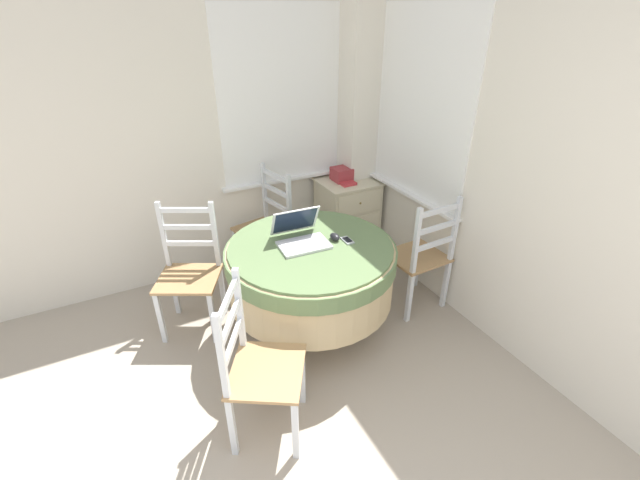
{
  "coord_description": "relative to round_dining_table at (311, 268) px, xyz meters",
  "views": [
    {
      "loc": [
        -0.06,
        -0.2,
        2.18
      ],
      "look_at": [
        1.2,
        2.24,
        0.66
      ],
      "focal_mm": 24.0,
      "sensor_mm": 36.0,
      "label": 1
    }
  ],
  "objects": [
    {
      "name": "book_on_cabinet",
      "position": [
        0.8,
        0.9,
        0.2
      ],
      "size": [
        0.14,
        0.22,
        0.02
      ],
      "color": "#BC3338",
      "rests_on": "corner_cabinet"
    },
    {
      "name": "corner_cabinet",
      "position": [
        0.85,
        0.92,
        -0.18
      ],
      "size": [
        0.53,
        0.47,
        0.73
      ],
      "color": "beige",
      "rests_on": "ground_plane"
    },
    {
      "name": "dining_chair_camera_near",
      "position": [
        -0.63,
        -0.64,
        -0.09
      ],
      "size": [
        0.55,
        0.57,
        0.97
      ],
      "color": "#A87F51",
      "rests_on": "ground_plane"
    },
    {
      "name": "round_dining_table",
      "position": [
        0.0,
        0.0,
        0.0
      ],
      "size": [
        1.19,
        1.19,
        0.73
      ],
      "color": "#4C3D2D",
      "rests_on": "ground_plane"
    },
    {
      "name": "storage_box",
      "position": [
        0.8,
        0.96,
        0.25
      ],
      "size": [
        0.16,
        0.17,
        0.12
      ],
      "color": "#9E3338",
      "rests_on": "corner_cabinet"
    },
    {
      "name": "dining_chair_near_back_window",
      "position": [
        0.0,
        0.9,
        -0.09
      ],
      "size": [
        0.47,
        0.5,
        0.97
      ],
      "color": "#A87F51",
      "rests_on": "ground_plane"
    },
    {
      "name": "dining_chair_left_flank",
      "position": [
        -0.76,
        0.47,
        -0.09
      ],
      "size": [
        0.56,
        0.54,
        0.97
      ],
      "color": "#A87F51",
      "rests_on": "ground_plane"
    },
    {
      "name": "cell_phone",
      "position": [
        0.25,
        -0.06,
        0.19
      ],
      "size": [
        0.06,
        0.11,
        0.01
      ],
      "color": "#B2B7BC",
      "rests_on": "round_dining_table"
    },
    {
      "name": "laptop",
      "position": [
        -0.04,
        0.07,
        0.23
      ],
      "size": [
        0.36,
        0.35,
        0.22
      ],
      "color": "silver",
      "rests_on": "round_dining_table"
    },
    {
      "name": "corner_room_shell",
      "position": [
        0.25,
        0.0,
        0.73
      ],
      "size": [
        4.45,
        5.13,
        2.55
      ],
      "color": "silver",
      "rests_on": "ground_plane"
    },
    {
      "name": "computer_mouse",
      "position": [
        0.19,
        -0.01,
        0.21
      ],
      "size": [
        0.06,
        0.09,
        0.05
      ],
      "color": "black",
      "rests_on": "round_dining_table"
    },
    {
      "name": "dining_chair_near_right_window",
      "position": [
        0.89,
        -0.13,
        -0.09
      ],
      "size": [
        0.44,
        0.41,
        0.97
      ],
      "color": "#A87F51",
      "rests_on": "ground_plane"
    }
  ]
}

